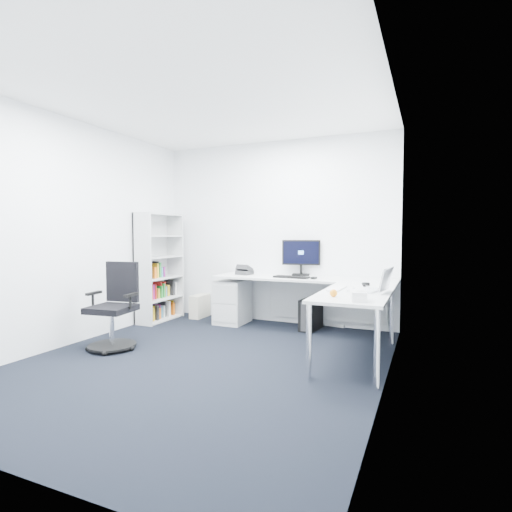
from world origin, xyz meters
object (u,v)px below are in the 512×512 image
at_px(bookshelf, 160,267).
at_px(task_chair, 111,306).
at_px(monitor, 301,257).
at_px(laptop, 364,278).
at_px(l_desk, 295,308).

xyz_separation_m(bookshelf, task_chair, (0.43, -1.48, -0.32)).
relative_size(monitor, laptop, 1.45).
xyz_separation_m(monitor, laptop, (1.07, -1.25, -0.13)).
xyz_separation_m(bookshelf, laptop, (3.15, -0.70, 0.04)).
height_order(task_chair, monitor, monitor).
relative_size(bookshelf, task_chair, 1.64).
xyz_separation_m(l_desk, monitor, (-0.10, 0.60, 0.63)).
distance_m(task_chair, monitor, 2.65).
height_order(monitor, laptop, monitor).
relative_size(bookshelf, monitor, 2.98).
height_order(l_desk, bookshelf, bookshelf).
relative_size(l_desk, laptop, 6.60).
height_order(bookshelf, monitor, bookshelf).
bearing_deg(monitor, laptop, -60.37).
height_order(bookshelf, laptop, bookshelf).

